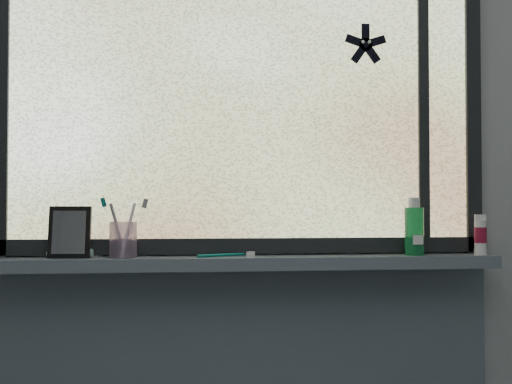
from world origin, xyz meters
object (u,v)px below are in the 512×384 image
object	(u,v)px
vanity_mirror	(70,232)
mouthwash_bottle	(414,226)
cream_tube	(480,233)
toothbrush_cup	(123,240)

from	to	relation	value
vanity_mirror	mouthwash_bottle	xyz separation A→B (m)	(1.09, -0.01, 0.01)
vanity_mirror	cream_tube	xyz separation A→B (m)	(1.32, -0.02, -0.01)
vanity_mirror	toothbrush_cup	distance (m)	0.16
mouthwash_bottle	toothbrush_cup	bearing A→B (deg)	179.46
vanity_mirror	mouthwash_bottle	world-z (taller)	mouthwash_bottle
toothbrush_cup	mouthwash_bottle	distance (m)	0.93
cream_tube	vanity_mirror	bearing A→B (deg)	179.23
vanity_mirror	mouthwash_bottle	bearing A→B (deg)	2.58
vanity_mirror	mouthwash_bottle	distance (m)	1.09
mouthwash_bottle	cream_tube	bearing A→B (deg)	-1.43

